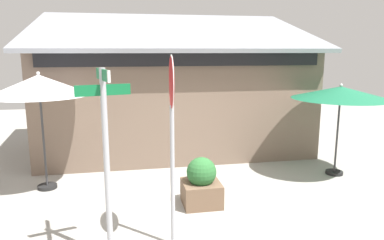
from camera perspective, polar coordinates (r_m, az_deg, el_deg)
The scene contains 7 objects.
ground_plane at distance 7.69m, azimuth 1.53°, elevation -13.89°, with size 28.00×28.00×0.10m, color #9E9B93.
cafe_building at distance 11.66m, azimuth -2.88°, elevation 4.08°, with size 8.57×4.82×4.53m.
street_sign_post at distance 5.40m, azimuth -13.65°, elevation -4.23°, with size 0.78×0.84×2.96m.
stop_sign at distance 5.55m, azimuth -3.25°, elevation 0.95°, with size 0.07×0.84×3.14m.
patio_umbrella_ivory_left at distance 8.67m, azimuth -23.34°, elevation 5.04°, with size 2.21×2.21×2.74m.
patio_umbrella_forest_green_center at distance 9.73m, azimuth 22.74°, elevation 3.97°, with size 2.43×2.43×2.39m.
sidewalk_planter at distance 7.55m, azimuth 1.52°, elevation -10.21°, with size 0.78×0.78×1.03m.
Camera 1 is at (-1.48, -6.82, 3.20)m, focal length 33.22 mm.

